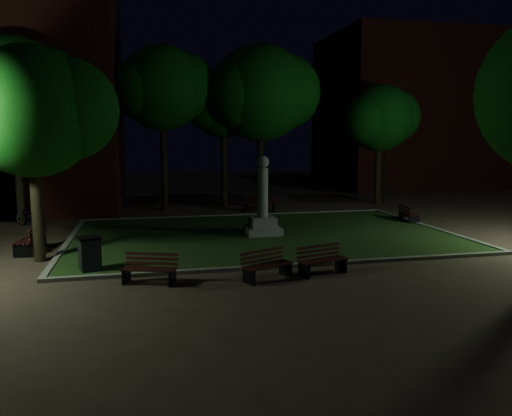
# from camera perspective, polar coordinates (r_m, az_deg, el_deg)

# --- Properties ---
(ground) EXTENTS (80.00, 80.00, 0.00)m
(ground) POSITION_cam_1_polar(r_m,az_deg,el_deg) (18.69, 2.19, -4.36)
(ground) COLOR #48362A
(lawn) EXTENTS (15.00, 10.00, 0.08)m
(lawn) POSITION_cam_1_polar(r_m,az_deg,el_deg) (20.58, 0.76, -3.07)
(lawn) COLOR #243F17
(lawn) RESTS_ON ground
(lawn_kerb) EXTENTS (15.40, 10.40, 0.12)m
(lawn_kerb) POSITION_cam_1_polar(r_m,az_deg,el_deg) (20.58, 0.76, -3.02)
(lawn_kerb) COLOR slate
(lawn_kerb) RESTS_ON ground
(monument) EXTENTS (1.40, 1.40, 3.20)m
(monument) POSITION_cam_1_polar(r_m,az_deg,el_deg) (20.42, 0.76, -0.55)
(monument) COLOR gray
(monument) RESTS_ON lawn
(building_far) EXTENTS (16.00, 10.00, 12.00)m
(building_far) POSITION_cam_1_polar(r_m,az_deg,el_deg) (43.99, 18.68, 10.28)
(building_far) COLOR #4A1A14
(building_far) RESTS_ON ground
(tree_west) EXTENTS (5.09, 4.15, 6.90)m
(tree_west) POSITION_cam_1_polar(r_m,az_deg,el_deg) (17.42, -24.03, 10.00)
(tree_west) COLOR black
(tree_west) RESTS_ON ground
(tree_north_wl) EXTENTS (5.59, 4.56, 8.89)m
(tree_north_wl) POSITION_cam_1_polar(r_m,az_deg,el_deg) (27.81, -10.48, 13.29)
(tree_north_wl) COLOR black
(tree_north_wl) RESTS_ON ground
(tree_north_er) EXTENTS (6.59, 5.38, 9.13)m
(tree_north_er) POSITION_cam_1_polar(r_m,az_deg,el_deg) (28.42, 0.73, 12.99)
(tree_north_er) COLOR black
(tree_north_er) RESTS_ON ground
(tree_ne) EXTENTS (4.82, 3.93, 7.11)m
(tree_ne) POSITION_cam_1_polar(r_m,az_deg,el_deg) (30.69, 14.12, 9.95)
(tree_ne) COLOR black
(tree_ne) RESTS_ON ground
(tree_nw) EXTENTS (6.33, 5.17, 8.51)m
(tree_nw) POSITION_cam_1_polar(r_m,az_deg,el_deg) (25.29, -25.72, 11.63)
(tree_nw) COLOR black
(tree_nw) RESTS_ON ground
(tree_far_north) EXTENTS (4.79, 3.91, 7.87)m
(tree_far_north) POSITION_cam_1_polar(r_m,az_deg,el_deg) (28.97, -3.58, 11.81)
(tree_far_north) COLOR black
(tree_far_north) RESTS_ON ground
(lamppost_ne) EXTENTS (1.18, 0.28, 4.15)m
(lamppost_ne) POSITION_cam_1_polar(r_m,az_deg,el_deg) (31.33, 14.63, 5.85)
(lamppost_ne) COLOR black
(lamppost_ne) RESTS_ON ground
(bench_near_left) EXTENTS (1.62, 1.13, 0.84)m
(bench_near_left) POSITION_cam_1_polar(r_m,az_deg,el_deg) (14.32, 1.20, -6.62)
(bench_near_left) COLOR black
(bench_near_left) RESTS_ON ground
(bench_near_right) EXTENTS (1.63, 0.95, 0.85)m
(bench_near_right) POSITION_cam_1_polar(r_m,az_deg,el_deg) (15.02, 7.53, -5.98)
(bench_near_right) COLOR black
(bench_near_right) RESTS_ON ground
(bench_west_near) EXTENTS (1.61, 1.03, 0.83)m
(bench_west_near) POSITION_cam_1_polar(r_m,az_deg,el_deg) (14.26, -12.04, -6.89)
(bench_west_near) COLOR black
(bench_west_near) RESTS_ON ground
(bench_left_side) EXTENTS (0.82, 1.81, 0.96)m
(bench_left_side) POSITION_cam_1_polar(r_m,az_deg,el_deg) (19.26, -24.23, -3.34)
(bench_left_side) COLOR black
(bench_left_side) RESTS_ON ground
(bench_right_side) EXTENTS (0.72, 1.53, 0.81)m
(bench_right_side) POSITION_cam_1_polar(r_m,az_deg,el_deg) (24.74, 16.97, -0.72)
(bench_right_side) COLOR black
(bench_right_side) RESTS_ON ground
(bench_far_side) EXTENTS (1.81, 1.23, 0.94)m
(bench_far_side) POSITION_cam_1_polar(r_m,az_deg,el_deg) (26.82, 0.39, 0.44)
(bench_far_side) COLOR black
(bench_far_side) RESTS_ON ground
(trash_bin) EXTENTS (0.80, 0.80, 1.09)m
(trash_bin) POSITION_cam_1_polar(r_m,az_deg,el_deg) (15.79, -18.47, -5.06)
(trash_bin) COLOR black
(trash_bin) RESTS_ON ground
(bicycle) EXTENTS (1.89, 1.75, 1.00)m
(bicycle) POSITION_cam_1_polar(r_m,az_deg,el_deg) (24.83, -24.38, -0.78)
(bicycle) COLOR black
(bicycle) RESTS_ON ground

